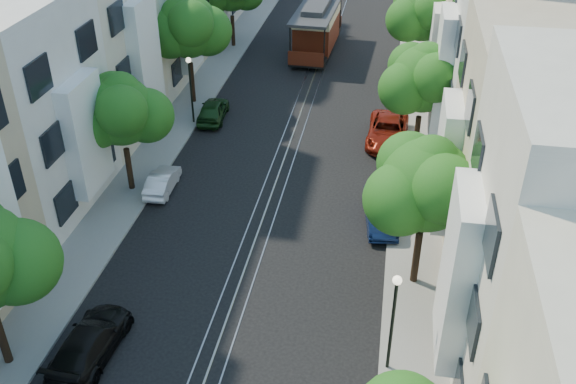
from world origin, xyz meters
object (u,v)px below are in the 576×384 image
at_px(parked_car_w_near, 90,342).
at_px(parked_car_w_mid, 162,181).
at_px(tree_w_c, 188,28).
at_px(tree_e_d, 423,14).
at_px(tree_w_b, 122,113).
at_px(tree_e_b, 428,187).
at_px(lamp_west, 190,80).
at_px(parked_car_w_far, 213,110).
at_px(cable_car, 317,25).
at_px(tree_e_c, 424,81).
at_px(parked_car_e_far, 388,131).
at_px(parked_car_e_mid, 381,212).
at_px(lamp_east, 394,310).

bearing_deg(parked_car_w_near, parked_car_w_mid, -81.09).
bearing_deg(tree_w_c, tree_e_d, 22.62).
height_order(tree_w_b, tree_w_c, tree_w_c).
height_order(tree_e_b, parked_car_w_near, tree_e_b).
xyz_separation_m(lamp_west, parked_car_w_far, (1.06, 0.76, -2.19)).
xyz_separation_m(cable_car, parked_car_w_far, (-4.74, -13.29, -1.42)).
xyz_separation_m(tree_e_b, tree_e_c, (-0.00, 11.00, -0.13)).
height_order(tree_e_c, parked_car_w_mid, tree_e_c).
bearing_deg(parked_car_w_mid, parked_car_w_far, -94.45).
xyz_separation_m(lamp_west, parked_car_e_far, (11.90, -0.41, -2.16)).
bearing_deg(parked_car_e_mid, tree_e_c, 68.48).
bearing_deg(parked_car_e_mid, lamp_east, -93.49).
bearing_deg(cable_car, parked_car_e_far, -64.73).
relative_size(tree_w_b, parked_car_e_mid, 1.60).
bearing_deg(tree_e_c, tree_w_b, -157.38).
height_order(lamp_west, parked_car_w_far, lamp_west).
bearing_deg(parked_car_e_mid, tree_w_c, 129.21).
bearing_deg(parked_car_e_far, parked_car_w_mid, -144.86).
relative_size(lamp_east, parked_car_e_far, 0.84).
xyz_separation_m(tree_e_d, parked_car_w_mid, (-12.86, -16.76, -4.33)).
xyz_separation_m(tree_e_c, parked_car_w_near, (-11.66, -17.10, -3.96)).
bearing_deg(tree_e_d, lamp_east, -92.04).
relative_size(parked_car_e_mid, parked_car_w_far, 1.02).
bearing_deg(lamp_west, tree_w_b, -95.97).
distance_m(tree_e_b, tree_w_c, 21.53).
distance_m(lamp_east, lamp_west, 21.97).
relative_size(lamp_west, parked_car_w_mid, 1.28).
relative_size(parked_car_e_mid, parked_car_w_near, 0.90).
bearing_deg(parked_car_w_mid, parked_car_w_near, 93.98).
xyz_separation_m(cable_car, parked_car_w_near, (-3.90, -33.16, -1.44)).
bearing_deg(tree_e_c, lamp_west, 171.51).
bearing_deg(parked_car_w_far, cable_car, -113.58).
height_order(lamp_west, parked_car_w_near, lamp_west).
distance_m(tree_e_c, tree_e_d, 11.00).
xyz_separation_m(parked_car_e_far, parked_car_w_far, (-10.84, 1.16, -0.03)).
distance_m(tree_w_c, parked_car_w_near, 22.70).
distance_m(lamp_west, parked_car_e_far, 12.10).
distance_m(tree_e_b, parked_car_w_near, 13.78).
xyz_separation_m(tree_e_b, lamp_east, (-0.96, -4.98, -1.89)).
height_order(tree_w_b, lamp_east, tree_w_b).
height_order(tree_e_d, parked_car_w_mid, tree_e_d).
distance_m(tree_e_c, parked_car_e_far, 4.55).
distance_m(tree_e_d, lamp_east, 27.07).
bearing_deg(tree_w_c, parked_car_w_mid, -81.86).
bearing_deg(lamp_west, tree_e_b, -43.85).
height_order(lamp_west, parked_car_e_mid, lamp_west).
xyz_separation_m(parked_car_e_far, parked_car_w_near, (-10.00, -18.71, -0.05)).
distance_m(tree_e_b, lamp_east, 5.41).
bearing_deg(lamp_east, tree_w_b, 143.42).
height_order(parked_car_e_mid, parked_car_w_near, parked_car_e_mid).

